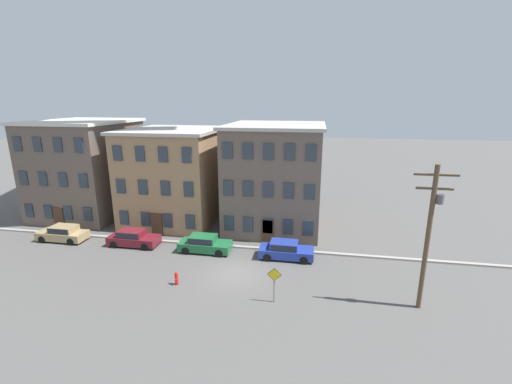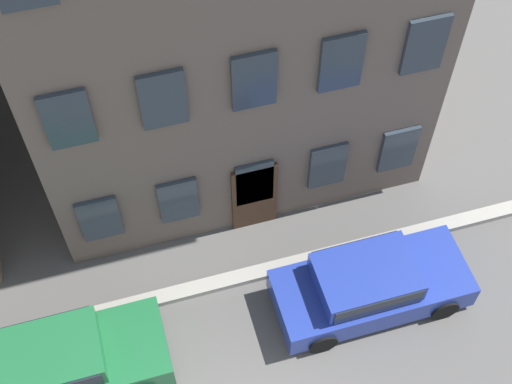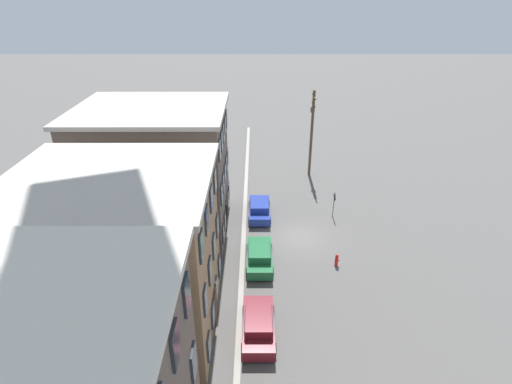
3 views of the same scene
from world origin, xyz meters
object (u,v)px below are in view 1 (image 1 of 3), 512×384
Objects in this scene: car_maroon at (133,237)px; car_green at (204,243)px; caution_sign at (274,280)px; fire_hydrant at (177,278)px; car_blue at (286,250)px; car_tan at (63,233)px; utility_pole at (429,231)px.

car_green is (6.64, -0.12, 0.00)m from car_maroon.
fire_hydrant is at bearing 172.22° from caution_sign.
car_maroon reaches higher than fire_hydrant.
car_maroon is 1.00× the size of car_blue.
car_tan is 6.89m from car_maroon.
car_tan reaches higher than fire_hydrant.
car_green is 5.58m from fire_hydrant.
car_maroon is at bearing 179.22° from car_blue.
car_blue is 4.58× the size of fire_hydrant.
caution_sign reaches higher than car_tan.
utility_pole reaches higher than car_maroon.
caution_sign is (20.31, -6.51, 0.84)m from car_tan.
car_maroon is 6.64m from car_green.
caution_sign reaches higher than fire_hydrant.
utility_pole is (8.99, 1.02, 3.49)m from caution_sign.
caution_sign is 2.50× the size of fire_hydrant.
car_tan is 14.45m from fire_hydrant.
utility_pole reaches higher than caution_sign.
car_blue is at bearing 88.88° from caution_sign.
utility_pole is at bearing -14.08° from car_maroon.
car_blue is at bearing 37.79° from fire_hydrant.
car_blue is 8.99m from fire_hydrant.
car_blue is 0.49× the size of utility_pole.
car_maroon and car_green have the same top height.
car_maroon is 8.60m from fire_hydrant.
car_blue is (13.55, -0.18, 0.00)m from car_maroon.
car_tan is at bearing -178.91° from car_maroon.
caution_sign reaches higher than car_maroon.
car_green is 1.83× the size of caution_sign.
car_maroon is 4.58× the size of fire_hydrant.
fire_hydrant is at bearing -41.43° from car_maroon.
car_tan and car_green have the same top height.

